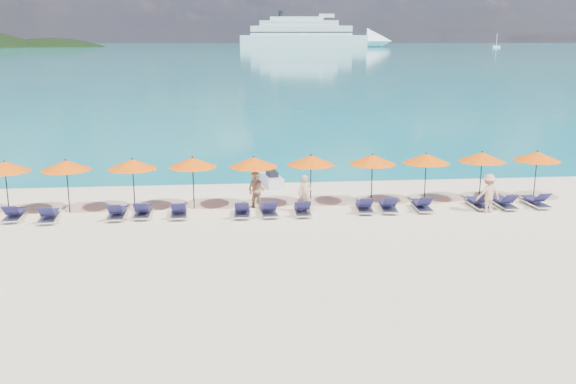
{
  "coord_description": "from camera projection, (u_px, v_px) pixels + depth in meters",
  "views": [
    {
      "loc": [
        -2.42,
        -21.57,
        7.13
      ],
      "look_at": [
        0.0,
        3.0,
        1.2
      ],
      "focal_mm": 40.0,
      "sensor_mm": 36.0,
      "label": 1
    }
  ],
  "objects": [
    {
      "name": "ground",
      "position": [
        296.0,
        244.0,
        22.77
      ],
      "size": [
        1400.0,
        1400.0,
        0.0
      ],
      "primitive_type": "plane",
      "color": "beige"
    },
    {
      "name": "sea",
      "position": [
        226.0,
        45.0,
        661.47
      ],
      "size": [
        1600.0,
        1300.0,
        0.01
      ],
      "primitive_type": "cube",
      "color": "#1FA9B2",
      "rests_on": "ground"
    },
    {
      "name": "headland_small",
      "position": [
        55.0,
        88.0,
        558.6
      ],
      "size": [
        162.0,
        126.0,
        85.5
      ],
      "color": "black",
      "rests_on": "ground"
    },
    {
      "name": "cruise_ship",
      "position": [
        317.0,
        36.0,
        542.95
      ],
      "size": [
        129.66,
        39.06,
        35.65
      ],
      "rotation": [
        0.0,
        0.0,
        -0.15
      ],
      "color": "silver",
      "rests_on": "ground"
    },
    {
      "name": "sailboat_near",
      "position": [
        377.0,
        45.0,
        583.03
      ],
      "size": [
        6.07,
        2.02,
        11.12
      ],
      "color": "silver",
      "rests_on": "ground"
    },
    {
      "name": "sailboat_far",
      "position": [
        496.0,
        46.0,
        508.25
      ],
      "size": [
        6.03,
        2.01,
        11.06
      ],
      "color": "silver",
      "rests_on": "ground"
    },
    {
      "name": "jetski",
      "position": [
        271.0,
        179.0,
        31.86
      ],
      "size": [
        1.14,
        2.19,
        0.74
      ],
      "rotation": [
        0.0,
        0.0,
        0.18
      ],
      "color": "silver",
      "rests_on": "ground"
    },
    {
      "name": "beachgoer_a",
      "position": [
        305.0,
        194.0,
        26.71
      ],
      "size": [
        0.61,
        0.41,
        1.61
      ],
      "primitive_type": "imported",
      "rotation": [
        0.0,
        0.0,
        -0.05
      ],
      "color": "tan",
      "rests_on": "ground"
    },
    {
      "name": "beachgoer_b",
      "position": [
        256.0,
        191.0,
        27.29
      ],
      "size": [
        0.91,
        0.8,
        1.62
      ],
      "primitive_type": "imported",
      "rotation": [
        0.0,
        0.0,
        -0.56
      ],
      "color": "tan",
      "rests_on": "ground"
    },
    {
      "name": "beachgoer_c",
      "position": [
        488.0,
        193.0,
        26.74
      ],
      "size": [
        1.14,
        0.68,
        1.65
      ],
      "primitive_type": "imported",
      "rotation": [
        0.0,
        0.0,
        3.32
      ],
      "color": "tan",
      "rests_on": "ground"
    },
    {
      "name": "umbrella_0",
      "position": [
        4.0,
        167.0,
        26.23
      ],
      "size": [
        2.1,
        2.1,
        2.28
      ],
      "color": "black",
      "rests_on": "ground"
    },
    {
      "name": "umbrella_1",
      "position": [
        66.0,
        165.0,
        26.49
      ],
      "size": [
        2.1,
        2.1,
        2.28
      ],
      "color": "black",
      "rests_on": "ground"
    },
    {
      "name": "umbrella_2",
      "position": [
        132.0,
        164.0,
        26.74
      ],
      "size": [
        2.1,
        2.1,
        2.28
      ],
      "color": "black",
      "rests_on": "ground"
    },
    {
      "name": "umbrella_3",
      "position": [
        193.0,
        162.0,
        27.11
      ],
      "size": [
        2.1,
        2.1,
        2.28
      ],
      "color": "black",
      "rests_on": "ground"
    },
    {
      "name": "umbrella_4",
      "position": [
        254.0,
        162.0,
        27.2
      ],
      "size": [
        2.1,
        2.1,
        2.28
      ],
      "color": "black",
      "rests_on": "ground"
    },
    {
      "name": "umbrella_5",
      "position": [
        311.0,
        160.0,
        27.62
      ],
      "size": [
        2.1,
        2.1,
        2.28
      ],
      "color": "black",
      "rests_on": "ground"
    },
    {
      "name": "umbrella_6",
      "position": [
        373.0,
        160.0,
        27.76
      ],
      "size": [
        2.1,
        2.1,
        2.28
      ],
      "color": "black",
      "rests_on": "ground"
    },
    {
      "name": "umbrella_7",
      "position": [
        426.0,
        158.0,
        28.02
      ],
      "size": [
        2.1,
        2.1,
        2.28
      ],
      "color": "black",
      "rests_on": "ground"
    },
    {
      "name": "umbrella_8",
      "position": [
        482.0,
        157.0,
        28.39
      ],
      "size": [
        2.1,
        2.1,
        2.28
      ],
      "color": "black",
      "rests_on": "ground"
    },
    {
      "name": "umbrella_9",
      "position": [
        537.0,
        156.0,
        28.56
      ],
      "size": [
        2.1,
        2.1,
        2.28
      ],
      "color": "black",
      "rests_on": "ground"
    },
    {
      "name": "lounger_1",
      "position": [
        14.0,
        214.0,
        25.83
      ],
      "size": [
        0.73,
        1.74,
        0.66
      ],
      "rotation": [
        0.0,
        0.0,
        0.07
      ],
      "color": "silver",
      "rests_on": "ground"
    },
    {
      "name": "lounger_2",
      "position": [
        49.0,
        215.0,
        25.62
      ],
      "size": [
        0.76,
        1.75,
        0.66
      ],
      "rotation": [
        0.0,
        0.0,
        0.09
      ],
      "color": "silver",
      "rests_on": "ground"
    },
    {
      "name": "lounger_3",
      "position": [
        117.0,
        213.0,
        26.03
      ],
      "size": [
        0.64,
        1.71,
        0.66
      ],
      "rotation": [
        0.0,
        0.0,
        0.01
      ],
      "color": "silver",
      "rests_on": "ground"
    },
    {
      "name": "lounger_4",
      "position": [
        143.0,
        211.0,
        26.25
      ],
      "size": [
        0.64,
        1.71,
        0.66
      ],
      "rotation": [
        0.0,
        0.0,
        -0.01
      ],
      "color": "silver",
      "rests_on": "ground"
    },
    {
      "name": "lounger_5",
      "position": [
        179.0,
        211.0,
        26.25
      ],
      "size": [
        0.69,
        1.72,
        0.66
      ],
      "rotation": [
        0.0,
        0.0,
        0.04
      ],
      "color": "silver",
      "rests_on": "ground"
    },
    {
      "name": "lounger_6",
      "position": [
        242.0,
        210.0,
        26.36
      ],
      "size": [
        0.71,
        1.73,
        0.66
      ],
      "rotation": [
        0.0,
        0.0,
        -0.05
      ],
      "color": "silver",
      "rests_on": "ground"
    },
    {
      "name": "lounger_7",
      "position": [
        269.0,
        210.0,
        26.47
      ],
      "size": [
        0.71,
        1.73,
        0.66
      ],
      "rotation": [
        0.0,
        0.0,
        0.06
      ],
      "color": "silver",
      "rests_on": "ground"
    },
    {
      "name": "lounger_8",
      "position": [
        302.0,
        209.0,
        26.59
      ],
      "size": [
        0.67,
        1.72,
        0.66
      ],
      "rotation": [
        0.0,
        0.0,
        -0.03
      ],
      "color": "silver",
      "rests_on": "ground"
    },
    {
      "name": "lounger_9",
      "position": [
        364.0,
        206.0,
        27.04
      ],
      "size": [
        0.76,
        1.75,
        0.66
      ],
      "rotation": [
        0.0,
        0.0,
        -0.09
      ],
      "color": "silver",
      "rests_on": "ground"
    },
    {
      "name": "lounger_10",
      "position": [
        388.0,
        206.0,
        27.13
      ],
      "size": [
        0.78,
        1.75,
        0.66
      ],
      "rotation": [
        0.0,
        0.0,
        -0.1
      ],
      "color": "silver",
      "rests_on": "ground"
    },
    {
      "name": "lounger_11",
      "position": [
        422.0,
        205.0,
        27.25
      ],
      "size": [
        0.71,
        1.73,
        0.66
      ],
      "rotation": [
        0.0,
        0.0,
        -0.05
      ],
      "color": "silver",
      "rests_on": "ground"
    },
    {
      "name": "lounger_12",
      "position": [
        478.0,
        202.0,
        27.65
      ],
      "size": [
        0.66,
        1.72,
        0.66
      ],
      "rotation": [
        0.0,
        0.0,
        0.03
      ],
      "color": "silver",
      "rests_on": "ground"
    },
    {
      "name": "lounger_13",
      "position": [
        504.0,
        202.0,
        27.64
      ],
      "size": [
        0.64,
        1.71,
        0.66
      ],
      "rotation": [
        0.0,
        0.0,
        -0.01
      ],
      "color": "silver",
      "rests_on": "ground"
    },
    {
      "name": "lounger_14",
      "position": [
        535.0,
        201.0,
        27.87
      ],
      "size": [
        0.73,
        1.74,
        0.66
      ],
      "rotation": [
        0.0,
        0.0,
        0.07
      ],
      "color": "silver",
      "rests_on": "ground"
    }
  ]
}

